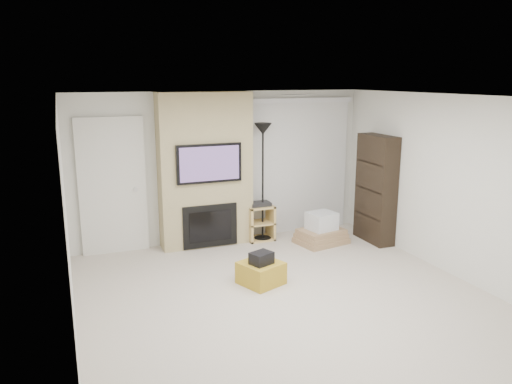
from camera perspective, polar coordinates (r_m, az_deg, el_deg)
name	(u,v)px	position (r m, az deg, el deg)	size (l,w,h in m)	color
floor	(291,303)	(6.32, 4.07, -12.55)	(5.00, 5.50, 0.00)	beige
ceiling	(295,97)	(5.70, 4.48, 10.75)	(5.00, 5.50, 0.00)	white
wall_back	(222,167)	(8.39, -3.87, 2.89)	(5.00, 2.50, 0.00)	silver
wall_front	(469,300)	(3.74, 23.14, -11.27)	(5.00, 2.50, 0.00)	silver
wall_left	(67,228)	(5.34, -20.78, -3.87)	(5.50, 2.50, 0.00)	silver
wall_right	(460,188)	(7.30, 22.26, 0.40)	(5.50, 2.50, 0.00)	silver
hvac_vent	(296,95)	(6.60, 4.59, 11.02)	(0.35, 0.18, 0.01)	silver
ottoman	(261,273)	(6.79, 0.57, -9.24)	(0.50, 0.50, 0.30)	#B38F25
black_bag	(261,258)	(6.66, 0.63, -7.57)	(0.28, 0.22, 0.16)	black
fireplace_wall	(206,171)	(8.10, -5.78, 2.38)	(1.50, 0.47, 2.50)	tan
entry_door	(113,187)	(8.05, -16.07, 0.54)	(1.02, 0.11, 2.14)	silver
vertical_blinds	(299,161)	(8.86, 4.91, 3.56)	(1.98, 0.10, 2.37)	silver
floor_lamp	(263,149)	(8.24, 0.79, 4.95)	(0.29, 0.29, 1.99)	black
av_stand	(260,220)	(8.50, 0.42, -3.22)	(0.45, 0.38, 0.66)	#D9B569
box_stack	(321,232)	(8.43, 7.48, -4.50)	(0.89, 0.74, 0.53)	tan
bookshelf	(376,189)	(8.55, 13.54, 0.34)	(0.30, 0.80, 1.80)	black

